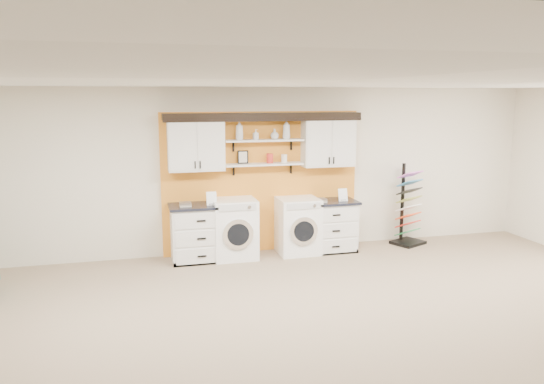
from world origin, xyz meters
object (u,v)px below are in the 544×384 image
object	(u,v)px
base_cabinet_right	(330,225)
sample_rack	(408,218)
washer	(234,229)
base_cabinet_left	(199,233)
dryer	(298,226)

from	to	relation	value
base_cabinet_right	sample_rack	size ratio (longest dim) A/B	0.62
base_cabinet_right	washer	distance (m)	1.68
base_cabinet_left	dryer	xyz separation A→B (m)	(1.68, -0.00, 0.01)
base_cabinet_left	washer	size ratio (longest dim) A/B	0.96
base_cabinet_left	dryer	world-z (taller)	dryer
base_cabinet_left	dryer	size ratio (longest dim) A/B	1.00
base_cabinet_right	washer	xyz separation A→B (m)	(-1.68, -0.00, 0.05)
washer	dryer	distance (m)	1.10
base_cabinet_right	sample_rack	world-z (taller)	sample_rack
base_cabinet_right	washer	world-z (taller)	washer
sample_rack	washer	bearing A→B (deg)	155.92
washer	base_cabinet_right	bearing A→B (deg)	0.12
base_cabinet_left	washer	distance (m)	0.58
base_cabinet_left	base_cabinet_right	distance (m)	2.26
base_cabinet_left	base_cabinet_right	size ratio (longest dim) A/B	1.05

